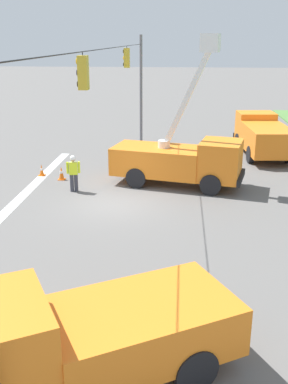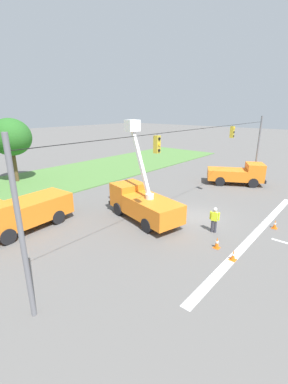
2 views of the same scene
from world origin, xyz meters
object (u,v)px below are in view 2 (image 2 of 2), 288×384
(utility_truck_support_near, at_px, (23,212))
(utility_truck_support_far, at_px, (238,174))
(tree_centre, at_px, (11,137))
(traffic_cone_foreground_right, at_px, (217,243))
(utility_truck_bucket_lift, at_px, (142,201))
(traffic_cone_near_bucket, at_px, (275,224))
(traffic_cone_mid_right, at_px, (233,255))
(road_worker, at_px, (214,218))

(utility_truck_support_near, distance_m, utility_truck_support_far, 21.48)
(tree_centre, bearing_deg, traffic_cone_foreground_right, -87.44)
(utility_truck_bucket_lift, bearing_deg, traffic_cone_near_bucket, -59.67)
(utility_truck_support_near, bearing_deg, tree_centre, 67.79)
(traffic_cone_foreground_right, relative_size, traffic_cone_mid_right, 1.15)
(tree_centre, relative_size, utility_truck_support_far, 1.11)
(utility_truck_bucket_lift, height_order, traffic_cone_mid_right, utility_truck_bucket_lift)
(traffic_cone_foreground_right, bearing_deg, traffic_cone_mid_right, -116.58)
(utility_truck_support_far, relative_size, traffic_cone_near_bucket, 9.94)
(tree_centre, relative_size, traffic_cone_mid_right, 11.30)
(utility_truck_support_near, xyz_separation_m, road_worker, (7.95, -10.09, -0.27))
(tree_centre, distance_m, traffic_cone_near_bucket, 26.70)
(utility_truck_bucket_lift, bearing_deg, traffic_cone_mid_right, -97.58)
(utility_truck_support_far, relative_size, traffic_cone_mid_right, 10.20)
(utility_truck_bucket_lift, distance_m, utility_truck_support_far, 13.96)
(tree_centre, distance_m, traffic_cone_mid_right, 25.36)
(tree_centre, relative_size, traffic_cone_near_bucket, 11.02)
(tree_centre, bearing_deg, traffic_cone_near_bucket, -76.53)
(traffic_cone_foreground_right, bearing_deg, utility_truck_bucket_lift, 86.63)
(traffic_cone_foreground_right, bearing_deg, traffic_cone_near_bucket, -20.43)
(utility_truck_support_far, bearing_deg, utility_truck_bucket_lift, 172.62)
(utility_truck_bucket_lift, xyz_separation_m, utility_truck_support_near, (-6.52, 5.03, -0.13))
(utility_truck_support_far, bearing_deg, traffic_cone_foreground_right, -162.95)
(road_worker, xyz_separation_m, traffic_cone_mid_right, (-2.41, -2.33, -0.70))
(tree_centre, xyz_separation_m, traffic_cone_foreground_right, (1.06, -23.68, -4.63))
(utility_truck_support_near, height_order, utility_truck_support_far, utility_truck_support_near)
(traffic_cone_foreground_right, bearing_deg, utility_truck_support_far, 17.05)
(tree_centre, bearing_deg, road_worker, -82.81)
(road_worker, bearing_deg, utility_truck_bucket_lift, 105.78)
(tree_centre, height_order, traffic_cone_foreground_right, tree_centre)
(utility_truck_support_near, distance_m, traffic_cone_foreground_right, 12.80)
(utility_truck_bucket_lift, relative_size, traffic_cone_foreground_right, 10.08)
(traffic_cone_foreground_right, height_order, traffic_cone_mid_right, traffic_cone_foreground_right)
(utility_truck_support_far, relative_size, road_worker, 3.56)
(tree_centre, bearing_deg, utility_truck_support_far, -51.69)
(traffic_cone_foreground_right, xyz_separation_m, traffic_cone_near_bucket, (5.06, -1.89, -0.04))
(traffic_cone_mid_right, bearing_deg, traffic_cone_foreground_right, 63.42)
(utility_truck_support_near, bearing_deg, road_worker, -51.75)
(utility_truck_support_far, xyz_separation_m, road_worker, (-12.42, -3.27, -0.17))
(traffic_cone_foreground_right, bearing_deg, tree_centre, 92.56)
(tree_centre, relative_size, traffic_cone_foreground_right, 9.83)
(utility_truck_bucket_lift, distance_m, traffic_cone_foreground_right, 6.25)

